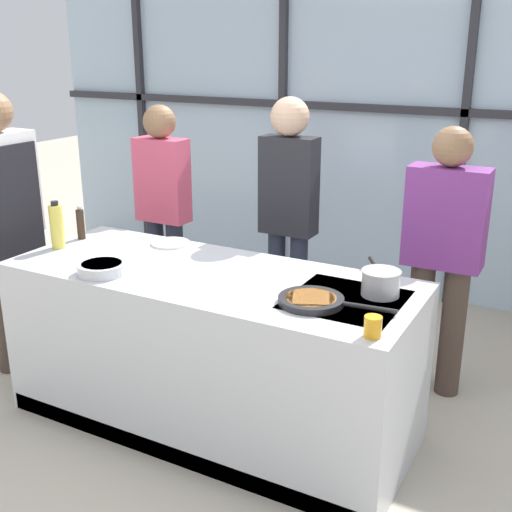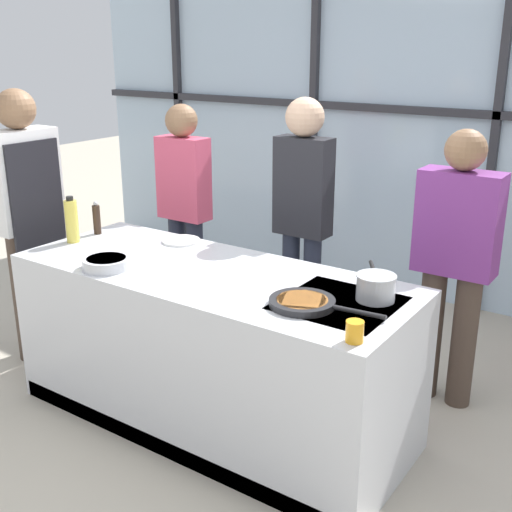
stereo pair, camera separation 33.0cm
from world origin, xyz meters
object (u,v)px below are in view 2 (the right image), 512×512
(chef, at_px, (28,210))
(juice_glass_near, at_px, (355,332))
(spectator_center_right, at_px, (455,255))
(oil_bottle, at_px, (72,221))
(mixing_bowl, at_px, (106,263))
(pepper_grinder, at_px, (97,219))
(white_plate, at_px, (181,241))
(spectator_far_left, at_px, (184,201))
(spectator_center_left, at_px, (303,210))
(saucepan, at_px, (376,287))
(frying_pan, at_px, (304,302))

(chef, height_order, juice_glass_near, chef)
(chef, relative_size, spectator_center_right, 1.10)
(oil_bottle, bearing_deg, mixing_bowl, -22.84)
(mixing_bowl, relative_size, pepper_grinder, 1.22)
(spectator_center_right, xyz_separation_m, mixing_bowl, (-1.48, -1.24, 0.02))
(white_plate, bearing_deg, spectator_far_left, 129.13)
(chef, distance_m, spectator_far_left, 1.09)
(chef, height_order, spectator_center_left, chef)
(pepper_grinder, distance_m, juice_glass_near, 2.08)
(spectator_far_left, relative_size, spectator_center_left, 0.95)
(pepper_grinder, height_order, juice_glass_near, pepper_grinder)
(spectator_center_left, distance_m, mixing_bowl, 1.33)
(pepper_grinder, relative_size, juice_glass_near, 2.35)
(spectator_center_right, bearing_deg, juice_glass_near, 90.47)
(chef, xyz_separation_m, saucepan, (2.37, 0.14, -0.05))
(oil_bottle, relative_size, pepper_grinder, 1.33)
(white_plate, height_order, juice_glass_near, juice_glass_near)
(spectator_center_left, xyz_separation_m, juice_glass_near, (1.01, -1.29, -0.09))
(frying_pan, bearing_deg, chef, 176.90)
(mixing_bowl, distance_m, juice_glass_near, 1.49)
(mixing_bowl, height_order, pepper_grinder, pepper_grinder)
(spectator_far_left, distance_m, saucepan, 2.06)
(spectator_center_left, relative_size, juice_glass_near, 19.32)
(chef, relative_size, oil_bottle, 6.33)
(chef, relative_size, spectator_far_left, 1.08)
(juice_glass_near, bearing_deg, chef, 172.67)
(chef, distance_m, spectator_center_right, 2.67)
(chef, xyz_separation_m, spectator_far_left, (0.49, 0.97, -0.06))
(spectator_center_left, height_order, white_plate, spectator_center_left)
(mixing_bowl, bearing_deg, juice_glass_near, -2.01)
(spectator_far_left, bearing_deg, chef, 63.16)
(spectator_far_left, distance_m, frying_pan, 1.97)
(chef, xyz_separation_m, spectator_center_right, (2.48, 0.97, -0.11))
(pepper_grinder, bearing_deg, white_plate, 16.83)
(frying_pan, xyz_separation_m, oil_bottle, (-1.66, 0.07, 0.11))
(frying_pan, bearing_deg, spectator_center_left, 120.90)
(spectator_far_left, height_order, white_plate, spectator_far_left)
(frying_pan, bearing_deg, white_plate, 158.62)
(white_plate, relative_size, oil_bottle, 0.82)
(oil_bottle, xyz_separation_m, juice_glass_near, (2.01, -0.27, -0.09))
(chef, relative_size, frying_pan, 3.23)
(oil_bottle, bearing_deg, pepper_grinder, 92.82)
(chef, bearing_deg, juice_glass_near, 82.67)
(saucepan, bearing_deg, spectator_center_right, 82.77)
(chef, height_order, spectator_center_right, chef)
(chef, bearing_deg, spectator_far_left, 153.16)
(spectator_far_left, bearing_deg, spectator_center_right, -180.00)
(oil_bottle, relative_size, juice_glass_near, 3.13)
(pepper_grinder, bearing_deg, oil_bottle, -87.18)
(pepper_grinder, bearing_deg, chef, -161.69)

